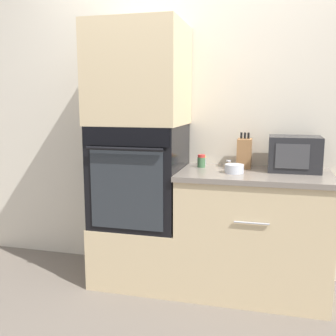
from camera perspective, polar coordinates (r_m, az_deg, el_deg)
ground_plane at (r=2.85m, az=0.71°, el=-18.75°), size 12.00×12.00×0.00m
wall_back at (r=3.13m, az=3.52°, el=7.69°), size 8.00×0.05×2.50m
oven_cabinet_base at (r=3.10m, az=-3.93°, el=-11.76°), size 0.65×0.60×0.45m
wall_oven at (r=2.93m, az=-4.08°, el=-0.90°), size 0.63×0.64×0.74m
oven_cabinet_upper at (r=2.89m, az=-4.24°, el=13.33°), size 0.65×0.60×0.71m
counter_unit at (r=2.89m, az=12.18°, el=-9.12°), size 1.04×0.63×0.87m
microwave at (r=2.88m, az=17.87°, el=1.98°), size 0.35×0.28×0.25m
knife_block at (r=2.94m, az=11.02°, el=2.14°), size 0.10×0.15×0.26m
bowl at (r=2.72m, az=9.59°, el=-0.09°), size 0.13×0.13×0.06m
condiment_jar_near at (r=2.93m, az=4.87°, el=1.01°), size 0.06×0.06×0.09m
condiment_jar_mid at (r=2.88m, az=8.77°, el=0.49°), size 0.04×0.04×0.06m
condiment_jar_far at (r=3.04m, az=5.04°, el=1.11°), size 0.05×0.05×0.07m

